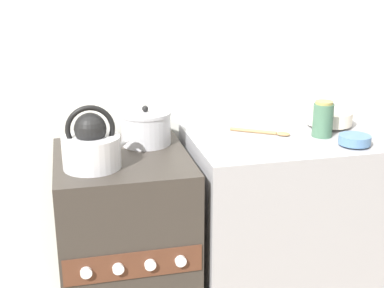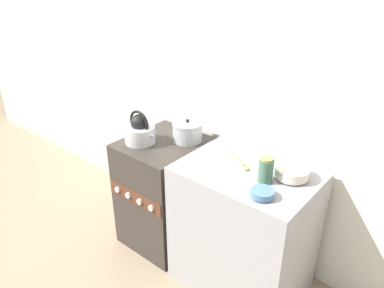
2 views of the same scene
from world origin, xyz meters
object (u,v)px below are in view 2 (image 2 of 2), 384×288
at_px(cooking_pot, 188,131).
at_px(storage_jar, 266,170).
at_px(stove, 165,192).
at_px(enamel_bowl, 292,172).
at_px(kettle, 140,131).
at_px(small_ceramic_bowl, 262,193).

distance_m(cooking_pot, storage_jar, 0.78).
height_order(stove, cooking_pot, cooking_pot).
bearing_deg(enamel_bowl, kettle, -169.49).
bearing_deg(small_ceramic_bowl, stove, 168.49).
bearing_deg(storage_jar, cooking_pot, 166.83).
height_order(kettle, small_ceramic_bowl, kettle).
xyz_separation_m(cooking_pot, small_ceramic_bowl, (0.83, -0.33, -0.01)).
distance_m(small_ceramic_bowl, storage_jar, 0.18).
distance_m(kettle, enamel_bowl, 1.12).
distance_m(stove, enamel_bowl, 1.11).
xyz_separation_m(stove, storage_jar, (0.88, -0.04, 0.55)).
distance_m(stove, cooking_pot, 0.55).
bearing_deg(enamel_bowl, storage_jar, -127.68).
bearing_deg(storage_jar, enamel_bowl, 52.32).
distance_m(stove, storage_jar, 1.04).
height_order(kettle, cooking_pot, kettle).
xyz_separation_m(cooking_pot, enamel_bowl, (0.86, -0.04, 0.00)).
height_order(stove, storage_jar, storage_jar).
bearing_deg(cooking_pot, enamel_bowl, -2.81).
relative_size(small_ceramic_bowl, storage_jar, 0.84).
bearing_deg(small_ceramic_bowl, kettle, 175.55).
xyz_separation_m(enamel_bowl, storage_jar, (-0.10, -0.13, 0.04)).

